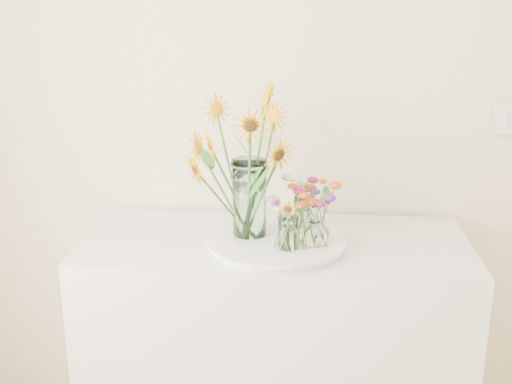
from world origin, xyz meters
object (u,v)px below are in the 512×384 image
small_vase_b (315,225)px  small_vase_c (304,213)px  mason_jar (250,198)px  small_vase_a (288,233)px  counter (275,348)px  tray (276,243)px

small_vase_b → small_vase_c: (-0.04, 0.14, -0.01)m
mason_jar → small_vase_b: bearing=-17.9°
mason_jar → small_vase_a: bearing=-40.5°
counter → tray: size_ratio=2.98×
small_vase_a → small_vase_b: small_vase_b is taller
small_vase_a → small_vase_b: 0.10m
tray → small_vase_a: bearing=-62.4°
tray → small_vase_b: size_ratio=3.15×
tray → mason_jar: 0.19m
counter → small_vase_b: small_vase_b is taller
counter → tray: (0.01, -0.07, 0.46)m
counter → small_vase_c: (0.10, 0.03, 0.54)m
mason_jar → small_vase_b: 0.25m
mason_jar → small_vase_c: bearing=19.4°
mason_jar → small_vase_b: mason_jar is taller
small_vase_a → small_vase_b: size_ratio=0.78×
small_vase_a → tray: bearing=117.6°
tray → mason_jar: bearing=159.7°
small_vase_c → small_vase_b: bearing=-75.8°
small_vase_b → small_vase_c: bearing=104.2°
tray → small_vase_a: size_ratio=4.02×
counter → small_vase_a: (0.05, -0.16, 0.53)m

